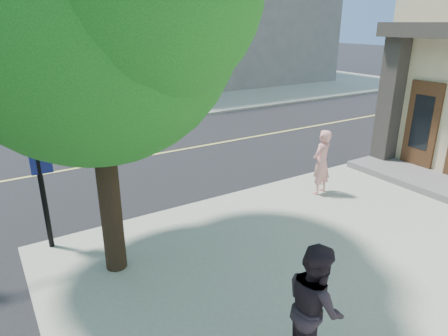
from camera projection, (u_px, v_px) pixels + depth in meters
ground at (70, 239)px, 8.63m from camera, size 140.00×140.00×0.00m
road_ew at (37, 175)px, 12.21m from camera, size 140.00×9.00×0.01m
sidewalk_ne at (184, 79)px, 32.44m from camera, size 29.00×25.00×0.12m
man_on_phone at (321, 162)px, 10.39m from camera, size 0.71×0.56×1.73m
pedestrian at (315, 306)px, 5.09m from camera, size 0.97×1.07×1.79m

